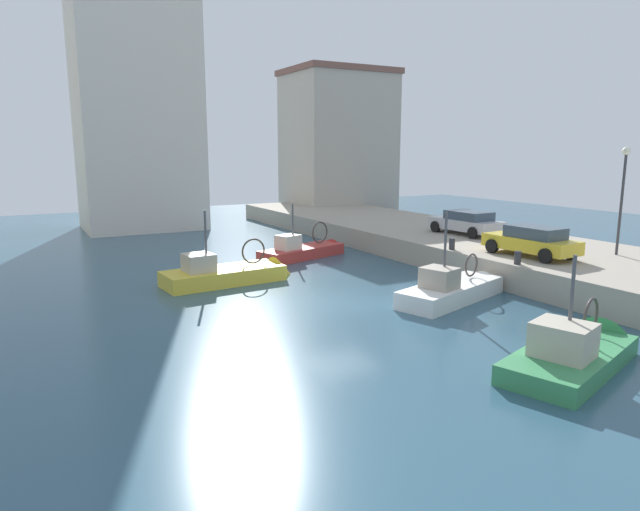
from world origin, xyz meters
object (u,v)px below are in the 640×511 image
Objects in this scene: fishing_boat_red at (306,255)px; fishing_boat_yellow at (232,280)px; parked_car_silver at (466,222)px; mooring_bollard_south at (518,258)px; fishing_boat_white at (455,296)px; fishing_boat_green at (576,360)px; quay_streetlamp at (623,183)px; mooring_bollard_mid at (452,244)px; parked_car_yellow at (532,241)px.

fishing_boat_yellow reaches higher than fishing_boat_red.
parked_car_silver is 8.48m from mooring_bollard_south.
fishing_boat_white is 10.95m from fishing_boat_red.
parked_car_silver is (8.96, 13.97, 1.76)m from fishing_boat_green.
fishing_boat_green is 12.81m from quay_streetlamp.
mooring_bollard_south is 4.00m from mooring_bollard_mid.
mooring_bollard_south is at bearing -37.32° from fishing_boat_yellow.
fishing_boat_green is at bearing -92.49° from fishing_boat_red.
fishing_boat_red is at bearing 95.75° from fishing_boat_white.
fishing_boat_red is at bearing 154.75° from parked_car_silver.
fishing_boat_yellow is 14.06m from parked_car_silver.
quay_streetlamp is (15.49, -8.15, 4.36)m from fishing_boat_yellow.
fishing_boat_yellow reaches higher than mooring_bollard_mid.
fishing_boat_yellow is 18.04m from quay_streetlamp.
fishing_boat_white is 1.46× the size of parked_car_silver.
parked_car_silver is at bearing 44.76° from fishing_boat_white.
mooring_bollard_mid is at bearing 50.48° from fishing_boat_white.
parked_car_yellow is at bearing 26.87° from mooring_bollard_south.
fishing_boat_red is 15.99m from quay_streetlamp.
parked_car_yellow is at bearing -108.68° from parked_car_silver.
fishing_boat_green reaches higher than parked_car_silver.
fishing_boat_white is 9.72m from quay_streetlamp.
fishing_boat_red is 8.45m from mooring_bollard_mid.
parked_car_yellow is 2.20m from mooring_bollard_south.
mooring_bollard_south is at bearing -90.00° from mooring_bollard_mid.
fishing_boat_green reaches higher than parked_car_yellow.
mooring_bollard_mid is (0.00, 4.00, 0.00)m from mooring_bollard_south.
fishing_boat_white is at bearing -129.52° from mooring_bollard_mid.
quay_streetlamp is (1.55, -8.05, 2.56)m from parked_car_silver.
fishing_boat_white is 10.14m from parked_car_silver.
quay_streetlamp is at bearing -50.75° from fishing_boat_red.
parked_car_yellow is (11.77, -6.53, 1.81)m from fishing_boat_yellow.
parked_car_silver is 5.35m from mooring_bollard_mid.
fishing_boat_white reaches higher than parked_car_silver.
quay_streetlamp is at bearing -6.76° from fishing_boat_white.
fishing_boat_yellow is 1.44× the size of parked_car_silver.
fishing_boat_yellow is at bearing 160.40° from mooring_bollard_mid.
parked_car_silver is 7.94× the size of mooring_bollard_south.
parked_car_yellow is 0.99× the size of parked_car_silver.
mooring_bollard_mid is at bearing -19.60° from fishing_boat_yellow.
mooring_bollard_south is (4.86, 6.56, 1.35)m from fishing_boat_green.
fishing_boat_white is 1.32× the size of quay_streetlamp.
fishing_boat_yellow is 1.46× the size of parked_car_yellow.
fishing_boat_green is at bearing -126.54° from mooring_bollard_south.
fishing_boat_white is 5.27m from parked_car_yellow.
quay_streetlamp reaches higher than mooring_bollard_south.
fishing_boat_red is 1.42× the size of parked_car_silver.
quay_streetlamp reaches higher than parked_car_silver.
fishing_boat_green is at bearing -122.69° from parked_car_silver.
mooring_bollard_south is (4.08, -11.27, 1.37)m from fishing_boat_red.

